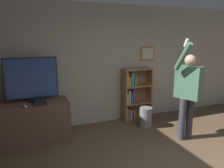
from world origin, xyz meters
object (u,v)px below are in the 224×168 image
(television, at_px, (32,79))
(waste_bin, at_px, (146,117))
(bookshelf, at_px, (134,95))
(person, at_px, (188,89))
(game_console, at_px, (40,102))

(television, height_order, waste_bin, television)
(bookshelf, distance_m, person, 1.43)
(waste_bin, bearing_deg, game_console, 177.69)
(game_console, distance_m, bookshelf, 2.20)
(game_console, bearing_deg, waste_bin, -2.31)
(bookshelf, height_order, waste_bin, bookshelf)
(bookshelf, relative_size, waste_bin, 2.80)
(person, relative_size, waste_bin, 4.35)
(television, relative_size, waste_bin, 2.14)
(bookshelf, bearing_deg, waste_bin, -84.58)
(game_console, relative_size, bookshelf, 0.17)
(television, xyz_separation_m, game_console, (0.12, -0.25, -0.39))
(person, bearing_deg, game_console, -130.77)
(television, distance_m, person, 2.98)
(television, xyz_separation_m, bookshelf, (2.27, 0.16, -0.58))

